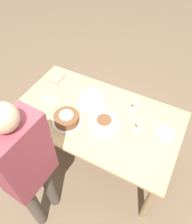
{
  "coord_description": "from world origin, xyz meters",
  "views": [
    {
      "loc": [
        0.67,
        -1.26,
        2.45
      ],
      "look_at": [
        0.0,
        0.0,
        0.83
      ],
      "focal_mm": 35.0,
      "sensor_mm": 36.0,
      "label": 1
    }
  ],
  "objects_px": {
    "cake_front_chocolate": "(67,119)",
    "person_cutting": "(27,166)",
    "wine_glass_far": "(139,122)",
    "cake_back_decorated": "(91,100)",
    "wine_glass_near": "(135,101)",
    "cake_center_white": "(104,122)"
  },
  "relations": [
    {
      "from": "wine_glass_near",
      "to": "person_cutting",
      "type": "height_order",
      "value": "person_cutting"
    },
    {
      "from": "cake_back_decorated",
      "to": "cake_center_white",
      "type": "bearing_deg",
      "value": -39.27
    },
    {
      "from": "cake_front_chocolate",
      "to": "person_cutting",
      "type": "relative_size",
      "value": 0.18
    },
    {
      "from": "cake_back_decorated",
      "to": "wine_glass_far",
      "type": "bearing_deg",
      "value": -12.24
    },
    {
      "from": "cake_center_white",
      "to": "wine_glass_near",
      "type": "xyz_separation_m",
      "value": [
        0.18,
        0.32,
        0.09
      ]
    },
    {
      "from": "cake_front_chocolate",
      "to": "wine_glass_far",
      "type": "distance_m",
      "value": 0.69
    },
    {
      "from": "wine_glass_far",
      "to": "cake_back_decorated",
      "type": "bearing_deg",
      "value": 167.76
    },
    {
      "from": "wine_glass_near",
      "to": "cake_center_white",
      "type": "bearing_deg",
      "value": -119.37
    },
    {
      "from": "cake_center_white",
      "to": "cake_front_chocolate",
      "type": "xyz_separation_m",
      "value": [
        -0.34,
        -0.13,
        0.01
      ]
    },
    {
      "from": "cake_front_chocolate",
      "to": "wine_glass_near",
      "type": "relative_size",
      "value": 1.52
    },
    {
      "from": "cake_center_white",
      "to": "wine_glass_near",
      "type": "distance_m",
      "value": 0.38
    },
    {
      "from": "wine_glass_far",
      "to": "person_cutting",
      "type": "bearing_deg",
      "value": -124.27
    },
    {
      "from": "wine_glass_near",
      "to": "cake_back_decorated",
      "type": "bearing_deg",
      "value": -165.07
    },
    {
      "from": "cake_back_decorated",
      "to": "person_cutting",
      "type": "relative_size",
      "value": 0.18
    },
    {
      "from": "cake_front_chocolate",
      "to": "cake_back_decorated",
      "type": "relative_size",
      "value": 0.98
    },
    {
      "from": "cake_front_chocolate",
      "to": "wine_glass_far",
      "type": "relative_size",
      "value": 1.43
    },
    {
      "from": "wine_glass_far",
      "to": "wine_glass_near",
      "type": "bearing_deg",
      "value": 119.02
    },
    {
      "from": "cake_front_chocolate",
      "to": "cake_back_decorated",
      "type": "bearing_deg",
      "value": 75.55
    },
    {
      "from": "cake_center_white",
      "to": "wine_glass_far",
      "type": "relative_size",
      "value": 1.52
    },
    {
      "from": "cake_center_white",
      "to": "wine_glass_far",
      "type": "distance_m",
      "value": 0.34
    },
    {
      "from": "cake_center_white",
      "to": "cake_front_chocolate",
      "type": "distance_m",
      "value": 0.36
    },
    {
      "from": "wine_glass_near",
      "to": "wine_glass_far",
      "type": "height_order",
      "value": "wine_glass_far"
    }
  ]
}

